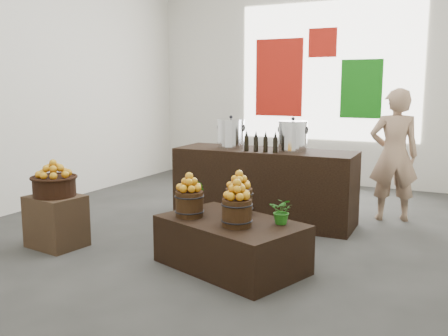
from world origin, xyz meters
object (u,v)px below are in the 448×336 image
at_px(shopper, 394,155).
at_px(display_table, 231,244).
at_px(counter, 264,186).
at_px(stock_pot_left, 231,134).
at_px(crate, 56,221).
at_px(wicker_basket, 54,187).
at_px(stock_pot_center, 293,137).

bearing_deg(shopper, display_table, 46.60).
height_order(display_table, counter, counter).
bearing_deg(shopper, counter, 9.80).
height_order(stock_pot_left, shopper, shopper).
bearing_deg(stock_pot_left, crate, -121.33).
distance_m(counter, stock_pot_left, 0.80).
relative_size(crate, stock_pot_left, 1.59).
height_order(crate, stock_pot_left, stock_pot_left).
bearing_deg(counter, wicker_basket, -131.66).
bearing_deg(display_table, stock_pot_left, 134.72).
distance_m(display_table, stock_pot_center, 1.94).
relative_size(counter, stock_pot_left, 6.47).
height_order(display_table, stock_pot_left, stock_pot_left).
relative_size(display_table, counter, 0.59).
xyz_separation_m(wicker_basket, shopper, (3.14, 2.79, 0.19)).
bearing_deg(stock_pot_center, stock_pot_left, -178.54).
height_order(wicker_basket, stock_pot_left, stock_pot_left).
distance_m(counter, stock_pot_center, 0.75).
bearing_deg(stock_pot_center, shopper, 36.03).
distance_m(stock_pot_center, shopper, 1.40).
height_order(wicker_basket, shopper, shopper).
bearing_deg(wicker_basket, display_table, 7.35).
bearing_deg(wicker_basket, counter, 49.81).
xyz_separation_m(crate, stock_pot_left, (1.19, 1.96, 0.84)).
bearing_deg(shopper, wicker_basket, 22.44).
bearing_deg(counter, crate, -131.66).
relative_size(wicker_basket, counter, 0.20).
bearing_deg(shopper, stock_pot_center, 16.90).
xyz_separation_m(crate, wicker_basket, (0.00, 0.00, 0.39)).
distance_m(wicker_basket, stock_pot_center, 2.87).
bearing_deg(display_table, stock_pot_center, 108.23).
height_order(crate, stock_pot_center, stock_pot_center).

